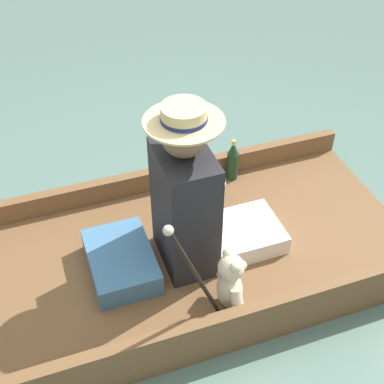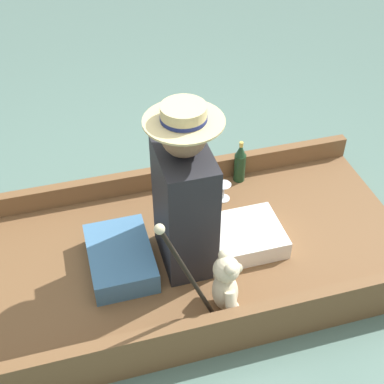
# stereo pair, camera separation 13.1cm
# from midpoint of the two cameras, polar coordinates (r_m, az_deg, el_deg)

# --- Properties ---
(ground_plane) EXTENTS (16.00, 16.00, 0.00)m
(ground_plane) POSITION_cam_midpoint_polar(r_m,az_deg,el_deg) (2.99, -0.12, -8.13)
(ground_plane) COLOR slate
(punt_boat) EXTENTS (1.17, 2.51, 0.27)m
(punt_boat) POSITION_cam_midpoint_polar(r_m,az_deg,el_deg) (2.93, -0.12, -7.09)
(punt_boat) COLOR brown
(punt_boat) RESTS_ON ground_plane
(seat_cushion) EXTENTS (0.46, 0.32, 0.13)m
(seat_cushion) POSITION_cam_midpoint_polar(r_m,az_deg,el_deg) (2.78, -6.30, -7.02)
(seat_cushion) COLOR teal
(seat_cushion) RESTS_ON punt_boat
(seated_person) EXTENTS (0.38, 0.71, 0.93)m
(seated_person) POSITION_cam_midpoint_polar(r_m,az_deg,el_deg) (2.62, 1.78, -1.20)
(seated_person) COLOR white
(seated_person) RESTS_ON punt_boat
(teddy_bear) EXTENTS (0.24, 0.14, 0.34)m
(teddy_bear) POSITION_cam_midpoint_polar(r_m,az_deg,el_deg) (2.54, 5.14, -9.80)
(teddy_bear) COLOR beige
(teddy_bear) RESTS_ON punt_boat
(wine_glass) EXTENTS (0.09, 0.09, 0.11)m
(wine_glass) POSITION_cam_midpoint_polar(r_m,az_deg,el_deg) (3.15, 4.58, 0.36)
(wine_glass) COLOR silver
(wine_glass) RESTS_ON punt_boat
(walking_cane) EXTENTS (0.04, 0.29, 0.71)m
(walking_cane) POSITION_cam_midpoint_polar(r_m,az_deg,el_deg) (2.25, 0.93, -8.30)
(walking_cane) COLOR black
(walking_cane) RESTS_ON punt_boat
(champagne_bottle) EXTENTS (0.07, 0.07, 0.28)m
(champagne_bottle) POSITION_cam_midpoint_polar(r_m,az_deg,el_deg) (3.27, 6.28, 3.09)
(champagne_bottle) COLOR #19381E
(champagne_bottle) RESTS_ON punt_boat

